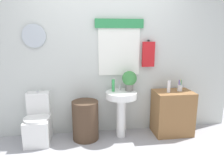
{
  "coord_description": "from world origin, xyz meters",
  "views": [
    {
      "loc": [
        -0.36,
        -2.32,
        1.63
      ],
      "look_at": [
        0.08,
        0.8,
        0.89
      ],
      "focal_mm": 34.45,
      "sensor_mm": 36.0,
      "label": 1
    }
  ],
  "objects_px": {
    "toilet": "(38,123)",
    "wooden_cabinet": "(172,113)",
    "potted_plant": "(129,79)",
    "soap_bottle": "(113,85)",
    "laundry_hamper": "(85,120)",
    "toothbrush_cup": "(180,88)",
    "pedestal_sink": "(121,104)",
    "lotion_bottle": "(169,87)"
  },
  "relations": [
    {
      "from": "toilet",
      "to": "toothbrush_cup",
      "type": "relative_size",
      "value": 4.14
    },
    {
      "from": "laundry_hamper",
      "to": "lotion_bottle",
      "type": "distance_m",
      "value": 1.42
    },
    {
      "from": "lotion_bottle",
      "to": "pedestal_sink",
      "type": "bearing_deg",
      "value": 176.97
    },
    {
      "from": "soap_bottle",
      "to": "lotion_bottle",
      "type": "distance_m",
      "value": 0.88
    },
    {
      "from": "toilet",
      "to": "potted_plant",
      "type": "relative_size",
      "value": 2.42
    },
    {
      "from": "pedestal_sink",
      "to": "soap_bottle",
      "type": "relative_size",
      "value": 3.88
    },
    {
      "from": "laundry_hamper",
      "to": "wooden_cabinet",
      "type": "relative_size",
      "value": 0.85
    },
    {
      "from": "toilet",
      "to": "pedestal_sink",
      "type": "xyz_separation_m",
      "value": [
        1.29,
        -0.04,
        0.27
      ]
    },
    {
      "from": "pedestal_sink",
      "to": "lotion_bottle",
      "type": "distance_m",
      "value": 0.8
    },
    {
      "from": "laundry_hamper",
      "to": "pedestal_sink",
      "type": "height_order",
      "value": "pedestal_sink"
    },
    {
      "from": "laundry_hamper",
      "to": "potted_plant",
      "type": "xyz_separation_m",
      "value": [
        0.71,
        0.06,
        0.62
      ]
    },
    {
      "from": "pedestal_sink",
      "to": "lotion_bottle",
      "type": "bearing_deg",
      "value": -3.03
    },
    {
      "from": "wooden_cabinet",
      "to": "soap_bottle",
      "type": "bearing_deg",
      "value": 177.09
    },
    {
      "from": "laundry_hamper",
      "to": "toothbrush_cup",
      "type": "relative_size",
      "value": 3.34
    },
    {
      "from": "toilet",
      "to": "wooden_cabinet",
      "type": "xyz_separation_m",
      "value": [
        2.15,
        -0.04,
        0.07
      ]
    },
    {
      "from": "pedestal_sink",
      "to": "potted_plant",
      "type": "bearing_deg",
      "value": 23.2
    },
    {
      "from": "laundry_hamper",
      "to": "lotion_bottle",
      "type": "relative_size",
      "value": 3.3
    },
    {
      "from": "wooden_cabinet",
      "to": "toilet",
      "type": "bearing_deg",
      "value": 179.04
    },
    {
      "from": "toilet",
      "to": "laundry_hamper",
      "type": "distance_m",
      "value": 0.72
    },
    {
      "from": "laundry_hamper",
      "to": "toothbrush_cup",
      "type": "height_order",
      "value": "toothbrush_cup"
    },
    {
      "from": "pedestal_sink",
      "to": "soap_bottle",
      "type": "bearing_deg",
      "value": 157.38
    },
    {
      "from": "soap_bottle",
      "to": "pedestal_sink",
      "type": "bearing_deg",
      "value": -22.62
    },
    {
      "from": "potted_plant",
      "to": "lotion_bottle",
      "type": "xyz_separation_m",
      "value": [
        0.61,
        -0.1,
        -0.11
      ]
    },
    {
      "from": "potted_plant",
      "to": "toilet",
      "type": "bearing_deg",
      "value": -179.04
    },
    {
      "from": "pedestal_sink",
      "to": "lotion_bottle",
      "type": "relative_size",
      "value": 3.99
    },
    {
      "from": "toilet",
      "to": "wooden_cabinet",
      "type": "distance_m",
      "value": 2.15
    },
    {
      "from": "toilet",
      "to": "wooden_cabinet",
      "type": "height_order",
      "value": "toilet"
    },
    {
      "from": "soap_bottle",
      "to": "lotion_bottle",
      "type": "bearing_deg",
      "value": -5.87
    },
    {
      "from": "wooden_cabinet",
      "to": "potted_plant",
      "type": "xyz_separation_m",
      "value": [
        -0.72,
        0.06,
        0.57
      ]
    },
    {
      "from": "soap_bottle",
      "to": "potted_plant",
      "type": "height_order",
      "value": "potted_plant"
    },
    {
      "from": "lotion_bottle",
      "to": "toothbrush_cup",
      "type": "bearing_deg",
      "value": 15.64
    },
    {
      "from": "laundry_hamper",
      "to": "toothbrush_cup",
      "type": "distance_m",
      "value": 1.61
    },
    {
      "from": "wooden_cabinet",
      "to": "toothbrush_cup",
      "type": "bearing_deg",
      "value": 10.63
    },
    {
      "from": "toilet",
      "to": "potted_plant",
      "type": "height_order",
      "value": "potted_plant"
    },
    {
      "from": "wooden_cabinet",
      "to": "lotion_bottle",
      "type": "distance_m",
      "value": 0.47
    },
    {
      "from": "laundry_hamper",
      "to": "pedestal_sink",
      "type": "distance_m",
      "value": 0.62
    },
    {
      "from": "soap_bottle",
      "to": "potted_plant",
      "type": "distance_m",
      "value": 0.27
    },
    {
      "from": "pedestal_sink",
      "to": "laundry_hamper",
      "type": "bearing_deg",
      "value": 180.0
    },
    {
      "from": "soap_bottle",
      "to": "wooden_cabinet",
      "type": "bearing_deg",
      "value": -2.91
    },
    {
      "from": "soap_bottle",
      "to": "toothbrush_cup",
      "type": "distance_m",
      "value": 1.09
    },
    {
      "from": "lotion_bottle",
      "to": "toothbrush_cup",
      "type": "distance_m",
      "value": 0.23
    },
    {
      "from": "toilet",
      "to": "toothbrush_cup",
      "type": "height_order",
      "value": "toothbrush_cup"
    }
  ]
}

